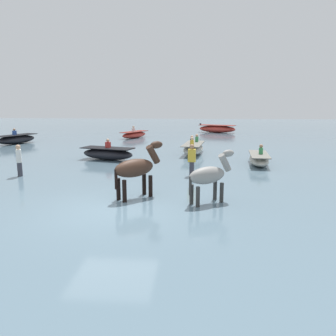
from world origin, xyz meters
name	(u,v)px	position (x,y,z in m)	size (l,w,h in m)	color
ground_plane	(112,218)	(0.00, 0.00, 0.00)	(120.00, 120.00, 0.00)	#84755B
water_surface	(153,158)	(0.00, 10.00, 0.14)	(90.00, 90.00, 0.29)	slate
horse_lead_dark_bay	(136,169)	(0.54, 1.24, 1.24)	(1.60, 1.59, 2.09)	#382319
horse_trailing_grey	(209,177)	(2.85, 0.83, 1.12)	(1.58, 1.29, 1.90)	gray
boat_near_starboard	(16,139)	(-10.96, 15.13, 0.62)	(2.31, 3.44, 1.15)	black
boat_mid_outer	(108,154)	(-2.29, 8.55, 0.62)	(3.16, 1.90, 1.14)	black
boat_near_port	(217,129)	(4.78, 25.87, 0.67)	(4.01, 2.54, 0.91)	#BC382D
boat_distant_west	(134,135)	(-2.82, 19.94, 0.57)	(2.26, 3.21, 1.05)	#BC382D
boat_mid_channel	(193,149)	(2.36, 10.90, 0.62)	(1.53, 3.44, 1.13)	#B2AD9E
boat_far_inshore	(259,159)	(5.65, 7.62, 0.56)	(1.21, 2.98, 1.03)	#B2AD9E
person_onlooker_right	(192,162)	(2.30, 4.80, 0.87)	(0.34, 0.24, 1.63)	#383842
person_spectator_far	(19,163)	(-4.94, 4.12, 0.87)	(0.32, 0.37, 1.63)	#383842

